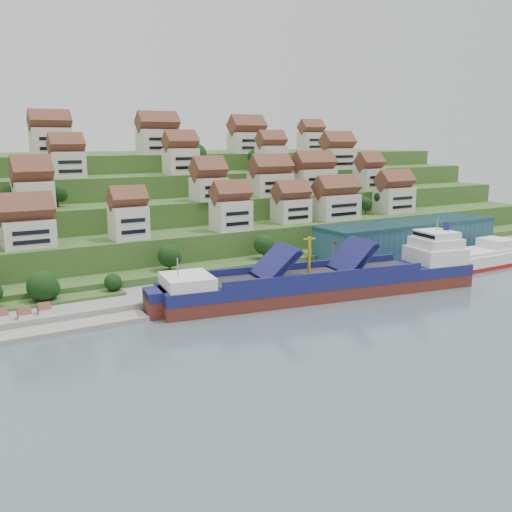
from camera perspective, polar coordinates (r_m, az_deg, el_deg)
ground at (r=133.00m, az=4.21°, el=-4.29°), size 300.00×300.00×0.00m
quay at (r=155.98m, az=7.04°, el=-1.54°), size 180.00×14.00×2.20m
pebble_beach at (r=122.71m, az=-22.22°, el=-6.28°), size 45.00×20.00×1.00m
hillside at (r=222.10m, az=-11.39°, el=4.75°), size 260.00×128.00×31.00m
hillside_village at (r=182.30m, az=-6.24°, el=7.82°), size 157.40×62.82×28.86m
hillside_trees at (r=164.00m, az=-7.64°, el=4.72°), size 139.89×62.84×32.34m
warehouse at (r=177.39m, az=14.87°, el=1.76°), size 60.00×15.00×10.00m
flagpole at (r=149.78m, az=7.71°, el=0.16°), size 1.28×0.16×8.00m
beach_huts at (r=120.81m, az=-23.12°, el=-5.84°), size 14.40×3.70×2.20m
cargo_ship at (r=135.99m, az=7.61°, el=-2.57°), size 78.95×24.15×17.30m
second_ship at (r=177.52m, az=21.52°, el=-0.19°), size 28.81×10.69×8.35m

